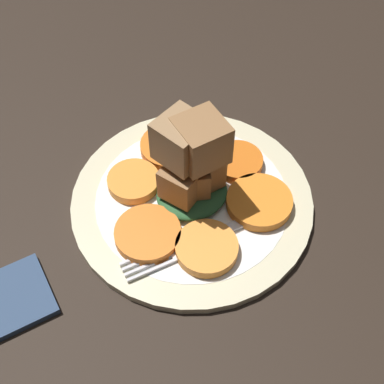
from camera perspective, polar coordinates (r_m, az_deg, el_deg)
name	(u,v)px	position (r cm, az deg, el deg)	size (l,w,h in cm)	color
table_slab	(192,208)	(60.95, 0.00, -1.77)	(120.00, 120.00, 2.00)	black
plate	(192,201)	(59.72, 0.00, -0.92)	(26.86, 26.86, 1.05)	beige
carrot_slice_0	(207,248)	(54.92, 1.58, -6.00)	(6.50, 6.50, 1.16)	orange
carrot_slice_1	(259,202)	(58.63, 7.19, -1.05)	(7.22, 7.22, 1.16)	orange
carrot_slice_2	(238,162)	(61.99, 4.90, 3.25)	(5.78, 5.78, 1.16)	orange
carrot_slice_3	(170,147)	(63.34, -2.37, 4.84)	(7.00, 7.00, 1.16)	orange
carrot_slice_4	(134,181)	(60.27, -6.26, 1.14)	(5.85, 5.85, 1.16)	orange
carrot_slice_5	(148,234)	(56.00, -4.73, -4.48)	(7.00, 7.00, 1.16)	orange
center_pile	(191,164)	(55.45, -0.07, 3.00)	(8.00, 7.62, 11.05)	#2D6033
fork	(206,238)	(56.01, 1.47, -4.93)	(19.61, 2.62, 0.40)	silver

